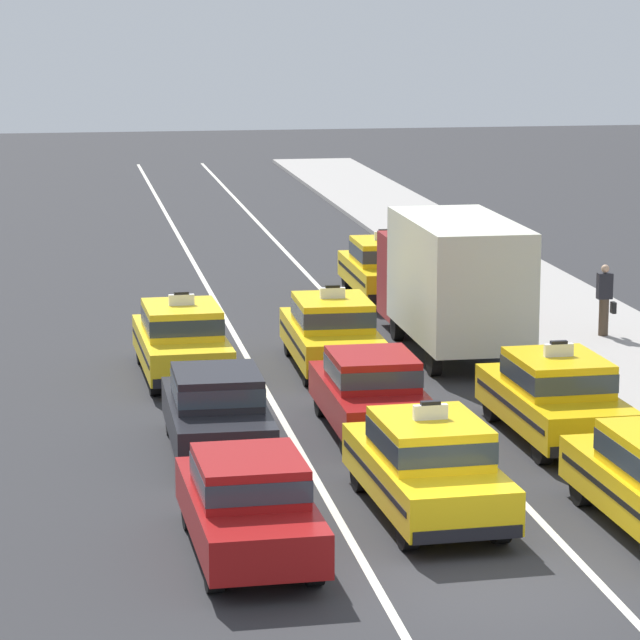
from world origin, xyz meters
TOP-DOWN VIEW (x-y plane):
  - ground_plane at (0.00, 0.00)m, footprint 160.00×160.00m
  - lane_stripe_left_center at (-1.60, 20.00)m, footprint 0.14×80.00m
  - lane_stripe_center_right at (1.60, 20.00)m, footprint 0.14×80.00m
  - sidewalk_curb at (7.20, 15.00)m, footprint 4.00×90.00m
  - sedan_left_nearest at (-3.24, 1.70)m, footprint 1.88×4.35m
  - sedan_left_second at (-3.14, 7.35)m, footprint 1.79×4.31m
  - taxi_left_third at (-3.27, 13.52)m, footprint 1.94×4.61m
  - taxi_center_nearest at (-0.15, 3.11)m, footprint 2.00×4.63m
  - sedan_center_second at (-0.04, 8.29)m, footprint 1.76×4.30m
  - taxi_center_third at (0.14, 13.79)m, footprint 1.89×4.59m
  - taxi_right_second at (3.30, 7.21)m, footprint 1.93×4.61m
  - box_truck_right_third at (3.24, 15.18)m, footprint 2.31×6.96m
  - taxi_right_fourth at (3.09, 22.24)m, footprint 1.85×4.57m
  - pedestrian_mid_block at (7.24, 15.68)m, footprint 0.47×0.24m

SIDE VIEW (x-z plane):
  - ground_plane at x=0.00m, z-range 0.00..0.00m
  - lane_stripe_left_center at x=-1.60m, z-range 0.00..0.01m
  - lane_stripe_center_right at x=1.60m, z-range 0.00..0.01m
  - sidewalk_curb at x=7.20m, z-range 0.00..0.15m
  - sedan_left_nearest at x=-3.24m, z-range 0.06..1.64m
  - sedan_left_second at x=-3.14m, z-range 0.06..1.64m
  - sedan_center_second at x=-0.04m, z-range 0.06..1.64m
  - taxi_left_third at x=-3.27m, z-range -0.10..1.86m
  - taxi_center_nearest at x=-0.15m, z-range -0.10..1.86m
  - taxi_center_third at x=0.14m, z-range -0.10..1.86m
  - taxi_right_second at x=3.30m, z-range -0.10..1.86m
  - taxi_right_fourth at x=3.09m, z-range -0.10..1.86m
  - pedestrian_mid_block at x=7.24m, z-range 0.16..1.91m
  - box_truck_right_third at x=3.24m, z-range 0.14..3.41m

